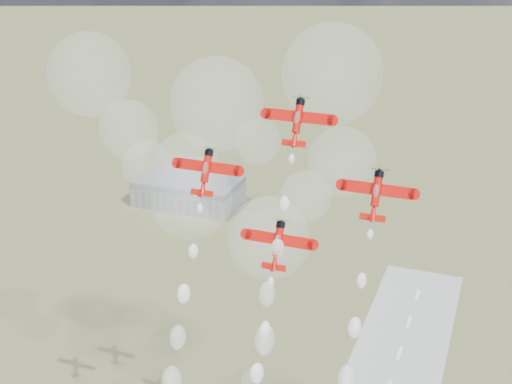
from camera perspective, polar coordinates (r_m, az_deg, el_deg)
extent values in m
cube|color=gray|center=(353.62, -5.41, -0.17)|extent=(50.00, 28.00, 10.00)
cube|color=#595B60|center=(351.18, -5.45, 0.81)|extent=(50.00, 28.00, 3.00)
cylinder|color=red|center=(127.50, 3.37, 5.93)|extent=(1.43, 3.74, 5.38)
cylinder|color=black|center=(128.03, 3.58, 7.17)|extent=(1.64, 1.93, 1.67)
cube|color=red|center=(127.89, 3.44, 6.03)|extent=(12.48, 1.15, 1.92)
cube|color=white|center=(128.98, 2.01, 6.17)|extent=(4.91, 0.29, 0.51)
cube|color=white|center=(127.12, 4.91, 5.86)|extent=(4.91, 0.29, 0.51)
cube|color=red|center=(126.63, 3.03, 3.92)|extent=(4.50, 0.63, 1.05)
cube|color=red|center=(125.87, 2.92, 3.89)|extent=(0.14, 2.16, 1.99)
ellipsoid|color=silver|center=(126.95, 3.30, 5.94)|extent=(1.13, 2.07, 2.71)
cone|color=red|center=(126.84, 3.10, 4.27)|extent=(1.43, 2.51, 3.02)
cylinder|color=red|center=(131.35, -3.99, 1.91)|extent=(1.43, 3.74, 5.38)
cylinder|color=black|center=(131.62, -3.78, 3.13)|extent=(1.64, 1.93, 1.67)
cube|color=red|center=(131.70, -3.91, 2.02)|extent=(12.48, 1.15, 1.92)
cube|color=white|center=(133.16, -5.22, 2.18)|extent=(4.91, 0.29, 0.51)
cube|color=white|center=(130.54, -2.54, 1.83)|extent=(4.91, 0.29, 0.51)
cube|color=red|center=(130.89, -4.35, -0.06)|extent=(4.50, 0.63, 1.05)
cube|color=red|center=(130.18, -4.49, -0.11)|extent=(0.14, 2.16, 1.99)
ellipsoid|color=silver|center=(130.82, -4.09, 1.90)|extent=(1.13, 2.07, 2.71)
cone|color=red|center=(131.03, -4.27, 0.29)|extent=(1.43, 2.51, 3.02)
cylinder|color=red|center=(122.54, 9.63, 0.08)|extent=(1.43, 3.74, 5.38)
cylinder|color=black|center=(122.84, 9.82, 1.40)|extent=(1.64, 1.93, 1.67)
cube|color=red|center=(122.92, 9.67, 0.21)|extent=(12.48, 1.15, 1.92)
cube|color=white|center=(123.62, 8.15, 0.41)|extent=(4.91, 0.29, 0.51)
cube|color=white|center=(122.55, 11.22, -0.01)|extent=(4.91, 0.29, 0.51)
cube|color=red|center=(122.05, 9.29, -2.04)|extent=(4.50, 0.63, 1.05)
cube|color=red|center=(121.28, 9.23, -2.10)|extent=(0.14, 2.16, 1.99)
ellipsoid|color=silver|center=(121.98, 9.58, 0.07)|extent=(1.13, 2.07, 2.71)
cone|color=red|center=(122.20, 9.36, -1.66)|extent=(1.43, 2.51, 3.02)
cylinder|color=red|center=(125.53, 1.78, -3.93)|extent=(1.43, 3.74, 5.38)
cylinder|color=black|center=(125.57, 1.99, -2.64)|extent=(1.64, 1.93, 1.67)
cube|color=red|center=(125.87, 1.85, -3.80)|extent=(12.48, 1.15, 1.92)
cube|color=white|center=(126.98, 0.42, -3.57)|extent=(4.91, 0.29, 0.51)
cube|color=white|center=(125.08, 3.33, -4.04)|extent=(4.91, 0.29, 0.51)
cube|color=red|center=(125.46, 1.42, -6.01)|extent=(4.50, 0.63, 1.05)
cube|color=red|center=(124.73, 1.31, -6.10)|extent=(0.14, 2.16, 1.99)
ellipsoid|color=silver|center=(124.99, 1.70, -3.97)|extent=(1.13, 2.07, 2.71)
cone|color=red|center=(125.53, 1.50, -5.64)|extent=(1.43, 2.51, 3.02)
sphere|color=white|center=(126.39, 2.88, 2.68)|extent=(1.07, 1.07, 1.07)
sphere|color=white|center=(125.50, 2.30, -0.91)|extent=(1.65, 1.65, 1.65)
sphere|color=white|center=(125.73, 1.74, -4.52)|extent=(2.22, 2.22, 2.22)
sphere|color=white|center=(125.70, 0.90, -8.15)|extent=(2.80, 2.80, 2.80)
sphere|color=white|center=(126.80, 0.70, -11.75)|extent=(3.37, 3.37, 3.37)
sphere|color=white|center=(130.82, -4.49, -1.27)|extent=(1.07, 1.07, 1.07)
sphere|color=white|center=(130.87, -5.04, -4.73)|extent=(1.65, 1.65, 1.65)
sphere|color=white|center=(131.46, -5.81, -8.09)|extent=(2.22, 2.22, 2.22)
sphere|color=white|center=(132.37, -6.28, -11.49)|extent=(2.80, 2.80, 2.80)
sphere|color=white|center=(133.87, -6.78, -14.76)|extent=(3.37, 3.37, 3.37)
sphere|color=white|center=(121.94, 9.13, -3.34)|extent=(1.07, 1.07, 1.07)
sphere|color=white|center=(122.14, 8.45, -7.02)|extent=(1.65, 1.65, 1.65)
sphere|color=white|center=(122.78, 7.90, -10.70)|extent=(2.22, 2.22, 2.22)
sphere|color=white|center=(123.60, 7.24, -14.50)|extent=(2.80, 2.80, 2.80)
sphere|color=white|center=(125.73, 1.19, -7.20)|extent=(1.07, 1.07, 1.07)
sphere|color=white|center=(126.51, 0.74, -10.85)|extent=(1.65, 1.65, 1.65)
sphere|color=white|center=(127.42, 0.08, -14.29)|extent=(2.22, 2.22, 2.22)
sphere|color=white|center=(159.29, 4.00, -0.42)|extent=(12.00, 12.00, 12.00)
sphere|color=white|center=(157.86, 6.89, 2.46)|extent=(15.53, 15.53, 15.53)
sphere|color=white|center=(165.07, 0.13, 4.08)|extent=(10.93, 10.93, 10.93)
sphere|color=white|center=(178.43, -5.65, 1.99)|extent=(17.29, 17.29, 17.29)
sphere|color=white|center=(154.67, -10.14, 4.93)|extent=(12.85, 12.85, 12.85)
sphere|color=white|center=(158.07, 1.03, -3.68)|extent=(18.81, 18.81, 18.81)
sphere|color=white|center=(159.94, -3.16, 7.00)|extent=(21.45, 21.45, 21.45)
sphere|color=white|center=(161.88, -13.18, 9.14)|extent=(18.63, 18.63, 18.63)
sphere|color=white|center=(145.45, 6.12, 9.35)|extent=(20.74, 20.74, 20.74)
sphere|color=white|center=(165.19, -5.25, -0.46)|extent=(19.59, 19.59, 19.59)
sphere|color=white|center=(183.43, -8.70, 2.06)|extent=(13.30, 13.30, 13.30)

